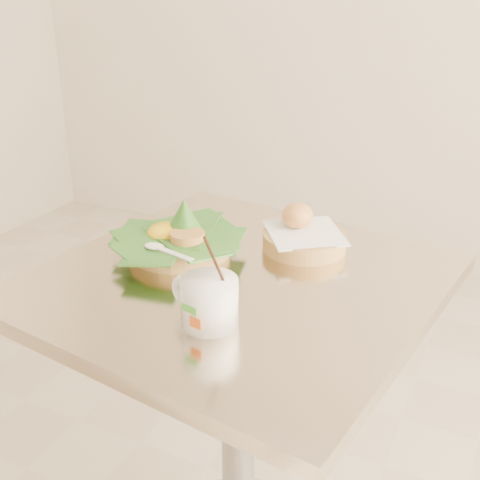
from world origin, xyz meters
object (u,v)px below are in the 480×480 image
at_px(rice_basket, 179,237).
at_px(coffee_mug, 208,300).
at_px(cafe_table, 238,372).
at_px(bread_basket, 303,236).

bearing_deg(rice_basket, coffee_mug, -49.26).
distance_m(cafe_table, bread_basket, 0.31).
relative_size(rice_basket, coffee_mug, 1.60).
relative_size(rice_basket, bread_basket, 1.25).
relative_size(cafe_table, bread_basket, 3.86).
height_order(cafe_table, rice_basket, rice_basket).
relative_size(bread_basket, coffee_mug, 1.27).
height_order(bread_basket, coffee_mug, coffee_mug).
height_order(rice_basket, bread_basket, rice_basket).
bearing_deg(rice_basket, cafe_table, -15.43).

